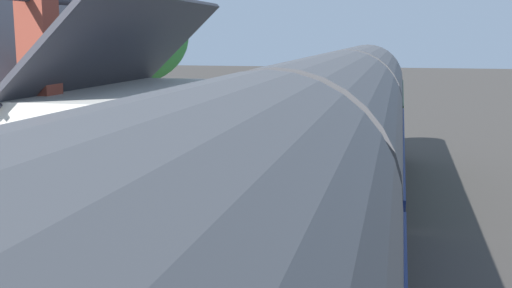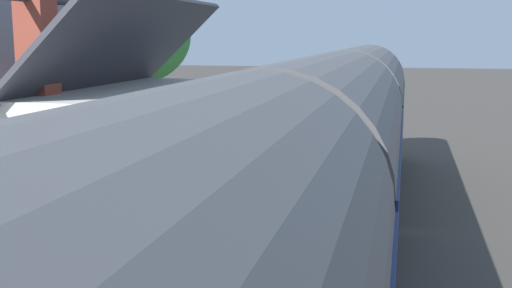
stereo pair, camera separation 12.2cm
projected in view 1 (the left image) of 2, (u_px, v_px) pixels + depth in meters
ground_plane at (311, 215)px, 16.41m from camera, size 160.00×160.00×0.00m
platform at (175, 192)px, 17.18m from camera, size 32.00×5.53×0.83m
platform_edge_coping at (267, 182)px, 16.53m from camera, size 32.00×0.36×0.02m
rail_near at (374, 217)px, 16.04m from camera, size 52.00×0.08×0.14m
rail_far at (318, 213)px, 16.36m from camera, size 52.00×0.08×0.14m
train at (325, 173)px, 11.24m from camera, size 26.69×2.73×4.32m
station_building at (90, 145)px, 13.23m from camera, size 6.60×3.87×5.65m
bench_near_building at (238, 135)px, 21.34m from camera, size 1.41×0.46×0.88m
bench_mid_platform at (265, 119)px, 25.55m from camera, size 1.42×0.50×0.88m
planter_corner_building at (296, 117)px, 27.35m from camera, size 0.34×0.34×0.62m
planter_bench_right at (206, 133)px, 22.86m from camera, size 0.85×0.32×0.62m
planter_edge_far at (301, 121)px, 25.13m from camera, size 0.60×0.60×0.85m
planter_by_door at (250, 127)px, 22.82m from camera, size 0.64×0.64×0.98m
station_sign_board at (80, 251)px, 7.74m from camera, size 0.96×0.06×1.57m
tree_far_right at (132, 36)px, 28.44m from camera, size 4.81×5.23×6.89m
tree_distant at (129, 15)px, 31.76m from camera, size 4.48×4.01×8.56m
tree_far_left at (61, 17)px, 32.42m from camera, size 4.96×5.28×8.53m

